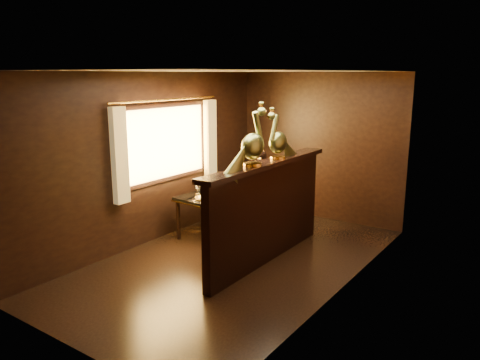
{
  "coord_description": "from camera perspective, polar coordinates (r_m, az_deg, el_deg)",
  "views": [
    {
      "loc": [
        3.43,
        -4.78,
        2.47
      ],
      "look_at": [
        -0.07,
        0.23,
        1.08
      ],
      "focal_mm": 35.0,
      "sensor_mm": 36.0,
      "label": 1
    }
  ],
  "objects": [
    {
      "name": "room_shell",
      "position": [
        6.01,
        -1.29,
        4.36
      ],
      "size": [
        3.04,
        5.04,
        2.52
      ],
      "color": "black",
      "rests_on": "ground"
    },
    {
      "name": "chair_left",
      "position": [
        6.49,
        1.21,
        -3.03
      ],
      "size": [
        0.59,
        0.61,
        1.33
      ],
      "rotation": [
        0.0,
        0.0,
        0.27
      ],
      "color": "black",
      "rests_on": "ground"
    },
    {
      "name": "chair_right",
      "position": [
        7.26,
        1.64,
        -1.37
      ],
      "size": [
        0.55,
        0.57,
        1.32
      ],
      "rotation": [
        0.0,
        0.0,
        0.19
      ],
      "color": "black",
      "rests_on": "ground"
    },
    {
      "name": "ground",
      "position": [
        6.38,
        -0.69,
        -9.92
      ],
      "size": [
        5.0,
        5.0,
        0.0
      ],
      "primitive_type": "plane",
      "color": "black",
      "rests_on": "ground"
    },
    {
      "name": "peacock_right",
      "position": [
        6.21,
        4.67,
        5.74
      ],
      "size": [
        0.22,
        0.58,
        0.69
      ],
      "primitive_type": null,
      "color": "#1A4F38",
      "rests_on": "partition"
    },
    {
      "name": "peacock_left",
      "position": [
        5.69,
        1.56,
        5.56
      ],
      "size": [
        0.24,
        0.65,
        0.78
      ],
      "primitive_type": null,
      "color": "#1A4F38",
      "rests_on": "partition"
    },
    {
      "name": "dining_table",
      "position": [
        7.25,
        -3.32,
        -2.16
      ],
      "size": [
        0.74,
        1.16,
        0.86
      ],
      "rotation": [
        0.0,
        0.0,
        -0.06
      ],
      "color": "black",
      "rests_on": "ground"
    },
    {
      "name": "partition",
      "position": [
        6.21,
        3.32,
        -3.6
      ],
      "size": [
        0.26,
        2.7,
        1.36
      ],
      "color": "black",
      "rests_on": "ground"
    }
  ]
}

